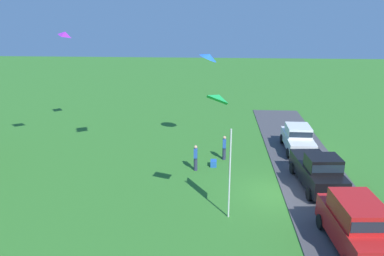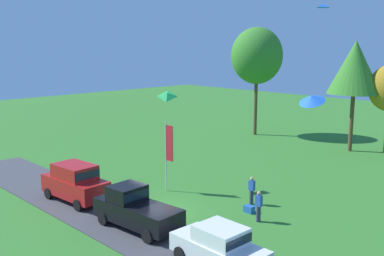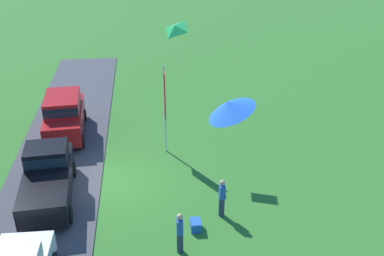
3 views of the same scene
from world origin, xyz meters
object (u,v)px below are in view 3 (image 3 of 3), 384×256
at_px(person_watching_sky, 180,233).
at_px(kite_diamond_over_trees, 175,28).
at_px(car_suv_near_entrance, 64,114).
at_px(kite_delta_high_right, 230,107).
at_px(person_on_lawn, 222,198).
at_px(cooler_box, 196,225).
at_px(flag_banner, 165,100).
at_px(car_pickup_mid_row, 47,176).

bearing_deg(person_watching_sky, kite_diamond_over_trees, 176.31).
xyz_separation_m(car_suv_near_entrance, kite_delta_high_right, (11.95, 6.57, 5.49)).
height_order(person_on_lawn, kite_diamond_over_trees, kite_diamond_over_trees).
bearing_deg(person_on_lawn, cooler_box, -57.08).
xyz_separation_m(person_watching_sky, kite_delta_high_right, (2.19, 1.18, 5.91)).
xyz_separation_m(person_watching_sky, flag_banner, (-7.21, -0.08, 2.06)).
height_order(cooler_box, kite_diamond_over_trees, kite_diamond_over_trees).
height_order(car_suv_near_entrance, car_pickup_mid_row, car_suv_near_entrance).
xyz_separation_m(flag_banner, kite_delta_high_right, (9.41, 1.26, 3.85)).
xyz_separation_m(car_pickup_mid_row, cooler_box, (2.77, 6.00, -0.91)).
relative_size(person_watching_sky, kite_diamond_over_trees, 1.72).
relative_size(flag_banner, kite_delta_high_right, 3.54).
bearing_deg(person_on_lawn, kite_delta_high_right, -9.39).
bearing_deg(flag_banner, car_suv_near_entrance, -115.58).
distance_m(car_suv_near_entrance, person_on_lawn, 10.68).
height_order(car_suv_near_entrance, kite_diamond_over_trees, kite_diamond_over_trees).
xyz_separation_m(car_pickup_mid_row, person_on_lawn, (2.03, 7.15, -0.23)).
height_order(kite_diamond_over_trees, kite_delta_high_right, kite_delta_high_right).
relative_size(person_on_lawn, flag_banner, 0.37).
bearing_deg(cooler_box, flag_banner, -172.47).
relative_size(person_on_lawn, kite_delta_high_right, 1.31).
distance_m(car_suv_near_entrance, car_pickup_mid_row, 5.80).
relative_size(car_suv_near_entrance, flag_banner, 1.02).
height_order(car_pickup_mid_row, kite_delta_high_right, kite_delta_high_right).
height_order(person_watching_sky, cooler_box, person_watching_sky).
bearing_deg(person_watching_sky, flag_banner, -179.33).
bearing_deg(car_pickup_mid_row, flag_banner, 122.01).
bearing_deg(flag_banner, person_on_lawn, 20.21).
bearing_deg(cooler_box, car_pickup_mid_row, -114.79).
xyz_separation_m(person_on_lawn, kite_diamond_over_trees, (-6.02, -1.35, 5.36)).
xyz_separation_m(person_on_lawn, flag_banner, (-5.29, -1.95, 2.06)).
height_order(car_suv_near_entrance, cooler_box, car_suv_near_entrance).
height_order(flag_banner, kite_diamond_over_trees, kite_diamond_over_trees).
height_order(flag_banner, cooler_box, flag_banner).
bearing_deg(kite_diamond_over_trees, person_on_lawn, 12.61).
relative_size(car_pickup_mid_row, flag_banner, 1.11).
distance_m(cooler_box, kite_diamond_over_trees, 9.07).
bearing_deg(car_pickup_mid_row, kite_diamond_over_trees, 124.54).
height_order(person_watching_sky, flag_banner, flag_banner).
bearing_deg(kite_delta_high_right, person_on_lawn, 170.61).
bearing_deg(person_on_lawn, flag_banner, -159.79).
height_order(car_suv_near_entrance, kite_delta_high_right, kite_delta_high_right).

